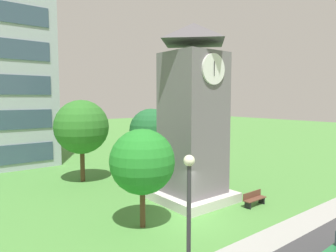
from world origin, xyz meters
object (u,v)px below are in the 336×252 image
at_px(park_bench, 254,199).
at_px(tree_by_building, 82,127).
at_px(tree_streetside, 142,162).
at_px(clock_tower, 193,122).
at_px(street_lamp, 189,212).
at_px(tree_near_tower, 151,130).

xyz_separation_m(park_bench, tree_by_building, (-6.16, 12.21, 4.00)).
bearing_deg(tree_by_building, park_bench, -63.22).
xyz_separation_m(park_bench, tree_streetside, (-7.28, 1.68, 3.02)).
xyz_separation_m(clock_tower, street_lamp, (-7.27, -7.64, -2.03)).
distance_m(street_lamp, tree_streetside, 6.53).
distance_m(clock_tower, tree_by_building, 9.82).
xyz_separation_m(tree_by_building, tree_near_tower, (6.12, -1.02, -0.58)).
relative_size(clock_tower, tree_streetside, 2.22).
bearing_deg(tree_streetside, clock_tower, 17.08).
bearing_deg(tree_by_building, tree_near_tower, -9.48).
bearing_deg(tree_streetside, tree_near_tower, 52.71).
bearing_deg(street_lamp, clock_tower, 46.43).
bearing_deg(street_lamp, park_bench, 24.87).
xyz_separation_m(street_lamp, tree_streetside, (2.28, 6.11, 0.32)).
distance_m(park_bench, tree_streetside, 8.06).
bearing_deg(clock_tower, tree_streetside, -162.92).
relative_size(clock_tower, park_bench, 6.38).
relative_size(street_lamp, tree_near_tower, 0.85).
bearing_deg(tree_near_tower, street_lamp, -121.38).
height_order(clock_tower, tree_near_tower, clock_tower).
relative_size(tree_streetside, tree_near_tower, 0.89).
bearing_deg(tree_by_building, street_lamp, -101.56).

